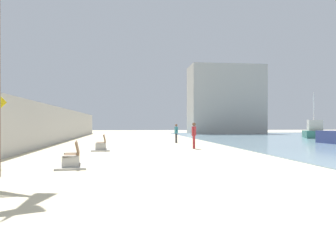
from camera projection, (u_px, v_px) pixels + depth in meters
name	position (u px, v px, depth m)	size (l,w,h in m)	color
ground_plane	(144.00, 145.00, 26.60)	(120.00, 120.00, 0.00)	beige
seawall	(45.00, 125.00, 25.67)	(0.80, 64.00, 3.09)	#ADAAA3
bench_near	(72.00, 161.00, 12.94)	(1.35, 2.22, 0.98)	#ADAAA3
bench_far	(101.00, 147.00, 21.05)	(1.19, 2.15, 0.98)	#ADAAA3
person_walking	(194.00, 133.00, 22.39)	(0.35, 0.45, 1.74)	#B22D33
person_standing	(176.00, 132.00, 29.11)	(0.28, 0.50, 1.63)	#333338
boat_mid_bay	(314.00, 131.00, 38.30)	(3.48, 4.68, 5.20)	#337060
harbor_building	(226.00, 100.00, 56.18)	(12.00, 6.00, 11.17)	#9E9E99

